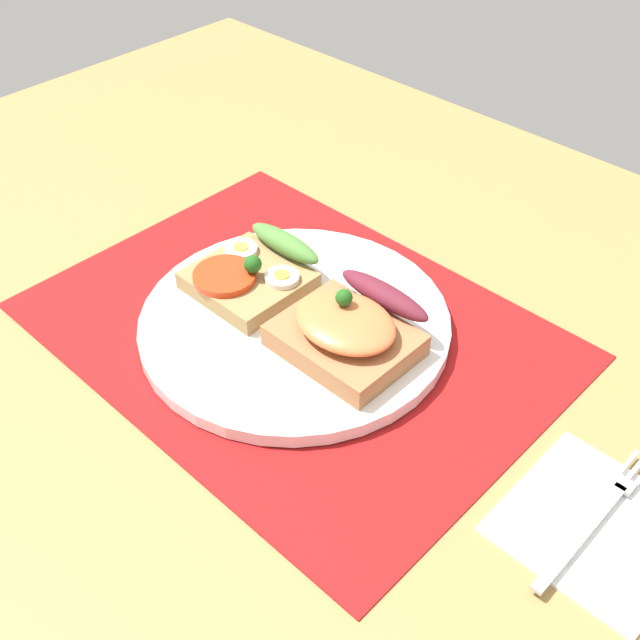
% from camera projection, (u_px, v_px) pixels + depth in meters
% --- Properties ---
extents(ground_plane, '(1.20, 0.90, 0.03)m').
position_uv_depth(ground_plane, '(295.00, 344.00, 0.69)').
color(ground_plane, olive).
extents(placemat, '(0.43, 0.32, 0.00)m').
position_uv_depth(placemat, '(295.00, 329.00, 0.68)').
color(placemat, maroon).
rests_on(placemat, ground_plane).
extents(plate, '(0.27, 0.27, 0.01)m').
position_uv_depth(plate, '(295.00, 323.00, 0.68)').
color(plate, white).
rests_on(plate, placemat).
extents(sandwich_egg_tomato, '(0.09, 0.10, 0.04)m').
position_uv_depth(sandwich_egg_tomato, '(251.00, 274.00, 0.70)').
color(sandwich_egg_tomato, '#9A7A49').
rests_on(sandwich_egg_tomato, plate).
extents(sandwich_salmon, '(0.11, 0.10, 0.05)m').
position_uv_depth(sandwich_salmon, '(349.00, 329.00, 0.63)').
color(sandwich_salmon, '#A26A41').
rests_on(sandwich_salmon, plate).
extents(napkin, '(0.11, 0.12, 0.01)m').
position_uv_depth(napkin, '(599.00, 521.00, 0.53)').
color(napkin, white).
rests_on(napkin, ground_plane).
extents(fork, '(0.02, 0.15, 0.00)m').
position_uv_depth(fork, '(599.00, 514.00, 0.53)').
color(fork, '#B7B7BC').
rests_on(fork, napkin).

